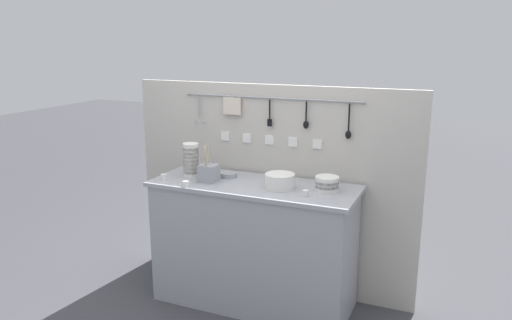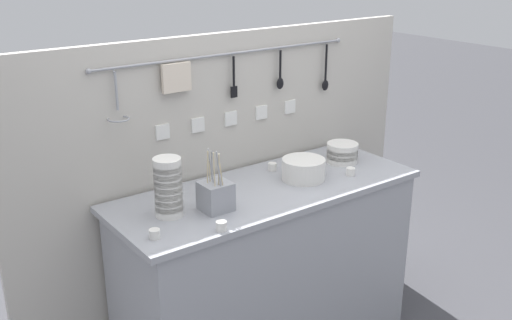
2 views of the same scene
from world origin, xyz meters
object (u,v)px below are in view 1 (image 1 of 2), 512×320
steel_mixing_bowl (229,175)px  cup_front_left (306,193)px  bowl_stack_wide_centre (327,184)px  plate_stack (280,181)px  cutlery_caddy (209,173)px  cup_beside_plates (282,178)px  cup_by_caddy (186,184)px  cup_edge_near (164,177)px  bowl_stack_tall_left (191,160)px

steel_mixing_bowl → cup_front_left: size_ratio=2.89×
bowl_stack_wide_centre → plate_stack: same height
cutlery_caddy → cup_front_left: cutlery_caddy is taller
cutlery_caddy → cup_beside_plates: bearing=25.3°
cup_beside_plates → cup_by_caddy: same height
cup_beside_plates → steel_mixing_bowl: bearing=-170.2°
bowl_stack_wide_centre → cup_edge_near: bearing=-170.7°
cutlery_caddy → cup_edge_near: cutlery_caddy is taller
cup_front_left → bowl_stack_wide_centre: bearing=58.7°
cutlery_caddy → cup_front_left: bearing=-4.0°
steel_mixing_bowl → cutlery_caddy: size_ratio=0.45×
bowl_stack_wide_centre → cup_by_caddy: (-0.96, -0.30, -0.03)m
bowl_stack_wide_centre → cup_beside_plates: size_ratio=3.74×
cup_edge_near → plate_stack: bearing=8.6°
steel_mixing_bowl → plate_stack: bearing=-13.9°
bowl_stack_wide_centre → cup_edge_near: (-1.22, -0.20, -0.03)m
cutlery_caddy → cup_beside_plates: cutlery_caddy is taller
steel_mixing_bowl → cup_by_caddy: cup_by_caddy is taller
cup_front_left → cup_by_caddy: 0.87m
plate_stack → steel_mixing_bowl: size_ratio=1.67×
bowl_stack_tall_left → cup_by_caddy: bowl_stack_tall_left is taller
cup_by_caddy → cup_edge_near: (-0.25, 0.10, 0.00)m
cup_beside_plates → cup_by_caddy: (-0.59, -0.42, 0.00)m
bowl_stack_tall_left → cup_front_left: 0.98m
bowl_stack_tall_left → bowl_stack_wide_centre: bearing=2.3°
cup_front_left → cup_beside_plates: bearing=133.5°
bowl_stack_wide_centre → cup_front_left: (-0.10, -0.17, -0.03)m
cup_by_caddy → cup_edge_near: size_ratio=1.00×
steel_mixing_bowl → cup_edge_near: (-0.42, -0.25, 0.00)m
bowl_stack_wide_centre → bowl_stack_tall_left: (-1.06, -0.04, 0.08)m
cup_front_left → cup_edge_near: bearing=-178.3°
cup_edge_near → bowl_stack_wide_centre: bearing=9.3°
plate_stack → cup_beside_plates: (-0.05, 0.19, -0.03)m
cutlery_caddy → cup_edge_near: 0.36m
plate_stack → bowl_stack_wide_centre: bearing=11.2°
cup_edge_near → bowl_stack_tall_left: bearing=46.2°
bowl_stack_wide_centre → cup_by_caddy: bowl_stack_wide_centre is taller
cup_front_left → steel_mixing_bowl: bearing=162.5°
cutlery_caddy → cup_front_left: 0.77m
bowl_stack_wide_centre → cutlery_caddy: size_ratio=0.59×
plate_stack → cup_by_caddy: (-0.64, -0.23, -0.03)m
cup_beside_plates → cup_edge_near: (-0.84, -0.32, 0.00)m
steel_mixing_bowl → cup_edge_near: bearing=-149.6°
steel_mixing_bowl → cutlery_caddy: 0.19m
cup_front_left → cup_by_caddy: (-0.86, -0.13, 0.00)m
cutlery_caddy → cup_beside_plates: 0.55m
steel_mixing_bowl → cup_front_left: bearing=-17.5°
cutlery_caddy → cup_edge_near: bearing=-165.8°
plate_stack → cup_beside_plates: plate_stack is taller
steel_mixing_bowl → cup_beside_plates: bearing=9.8°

